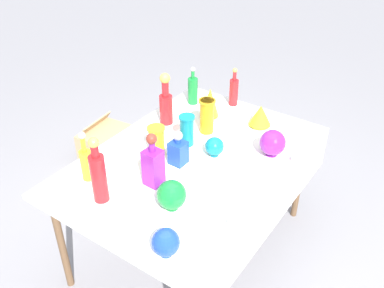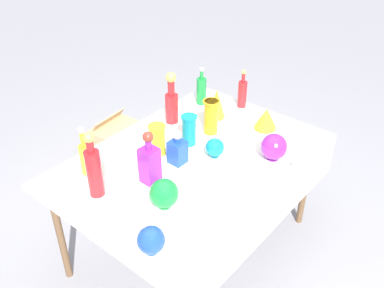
{
  "view_description": "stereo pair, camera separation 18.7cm",
  "coord_description": "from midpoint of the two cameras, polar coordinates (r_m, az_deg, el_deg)",
  "views": [
    {
      "loc": [
        -1.73,
        -1.2,
        2.26
      ],
      "look_at": [
        0.0,
        0.0,
        0.86
      ],
      "focal_mm": 40.0,
      "sensor_mm": 36.0,
      "label": 1
    },
    {
      "loc": [
        -1.61,
        -1.35,
        2.26
      ],
      "look_at": [
        0.0,
        0.0,
        0.86
      ],
      "focal_mm": 40.0,
      "sensor_mm": 36.0,
      "label": 2
    }
  ],
  "objects": [
    {
      "name": "tall_bottle_0",
      "position": [
        2.44,
        -16.07,
        -2.34
      ],
      "size": [
        0.07,
        0.07,
        0.31
      ],
      "color": "yellow",
      "rests_on": "display_table"
    },
    {
      "name": "round_bowl_3",
      "position": [
        2.18,
        -5.22,
        -6.83
      ],
      "size": [
        0.15,
        0.15,
        0.16
      ],
      "color": "#198C38",
      "rests_on": "display_table"
    },
    {
      "name": "ground_plane",
      "position": [
        3.08,
        -1.79,
        -13.49
      ],
      "size": [
        40.0,
        40.0,
        0.0
      ],
      "primitive_type": "plane",
      "color": "gray"
    },
    {
      "name": "round_bowl_0",
      "position": [
        2.59,
        8.68,
        0.12
      ],
      "size": [
        0.16,
        0.16,
        0.17
      ],
      "color": "purple",
      "rests_on": "display_table"
    },
    {
      "name": "slender_vase_1",
      "position": [
        2.76,
        0.06,
        3.84
      ],
      "size": [
        0.11,
        0.11,
        0.23
      ],
      "color": "orange",
      "rests_on": "display_table"
    },
    {
      "name": "slender_vase_0",
      "position": [
        2.65,
        -2.72,
        1.91
      ],
      "size": [
        0.1,
        0.1,
        0.2
      ],
      "color": "teal",
      "rests_on": "display_table"
    },
    {
      "name": "slender_vase_2",
      "position": [
        2.56,
        -6.84,
        0.39
      ],
      "size": [
        0.11,
        0.11,
        0.2
      ],
      "color": "yellow",
      "rests_on": "display_table"
    },
    {
      "name": "tall_bottle_3",
      "position": [
        2.86,
        -5.39,
        5.45
      ],
      "size": [
        0.09,
        0.09,
        0.37
      ],
      "color": "red",
      "rests_on": "display_table"
    },
    {
      "name": "tall_bottle_1",
      "position": [
        3.11,
        3.87,
        7.05
      ],
      "size": [
        0.06,
        0.06,
        0.29
      ],
      "color": "red",
      "rests_on": "display_table"
    },
    {
      "name": "square_decanter_0",
      "position": [
        2.32,
        -7.52,
        -2.74
      ],
      "size": [
        0.1,
        0.1,
        0.32
      ],
      "color": "purple",
      "rests_on": "display_table"
    },
    {
      "name": "square_decanter_1",
      "position": [
        2.49,
        -4.02,
        -0.89
      ],
      "size": [
        0.09,
        0.09,
        0.22
      ],
      "color": "blue",
      "rests_on": "display_table"
    },
    {
      "name": "tall_bottle_4",
      "position": [
        3.12,
        -1.62,
        7.23
      ],
      "size": [
        0.07,
        0.07,
        0.28
      ],
      "color": "#198C38",
      "rests_on": "display_table"
    },
    {
      "name": "cardboard_box_behind_left",
      "position": [
        3.86,
        -12.73,
        -0.27
      ],
      "size": [
        0.44,
        0.38,
        0.4
      ],
      "color": "tan",
      "rests_on": "ground"
    },
    {
      "name": "price_tag_center",
      "position": [
        2.59,
        11.4,
        -1.92
      ],
      "size": [
        0.04,
        0.01,
        0.04
      ],
      "primitive_type": "cube",
      "rotation": [
        -0.21,
        0.0,
        -0.03
      ],
      "color": "white",
      "rests_on": "display_table"
    },
    {
      "name": "tall_bottle_2",
      "position": [
        2.25,
        -14.73,
        -4.02
      ],
      "size": [
        0.08,
        0.08,
        0.39
      ],
      "color": "red",
      "rests_on": "display_table"
    },
    {
      "name": "fluted_vase_0",
      "position": [
        2.87,
        7.27,
        3.78
      ],
      "size": [
        0.15,
        0.15,
        0.15
      ],
      "color": "yellow",
      "rests_on": "display_table"
    },
    {
      "name": "display_table",
      "position": [
        2.59,
        -1.46,
        -3.17
      ],
      "size": [
        1.61,
        1.12,
        0.76
      ],
      "color": "white",
      "rests_on": "ground"
    },
    {
      "name": "round_bowl_1",
      "position": [
        2.56,
        0.93,
        -0.38
      ],
      "size": [
        0.11,
        0.11,
        0.12
      ],
      "color": "teal",
      "rests_on": "display_table"
    },
    {
      "name": "fluted_vase_1",
      "position": [
        2.94,
        0.59,
        5.51
      ],
      "size": [
        0.12,
        0.12,
        0.22
      ],
      "color": "yellow",
      "rests_on": "display_table"
    },
    {
      "name": "price_tag_left",
      "position": [
        2.13,
        2.86,
        -10.27
      ],
      "size": [
        0.06,
        0.03,
        0.05
      ],
      "primitive_type": "cube",
      "rotation": [
        -0.21,
        0.0,
        -0.18
      ],
      "color": "white",
      "rests_on": "display_table"
    },
    {
      "name": "round_bowl_2",
      "position": [
        1.97,
        -6.33,
        -12.99
      ],
      "size": [
        0.13,
        0.13,
        0.14
      ],
      "color": "blue",
      "rests_on": "display_table"
    }
  ]
}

